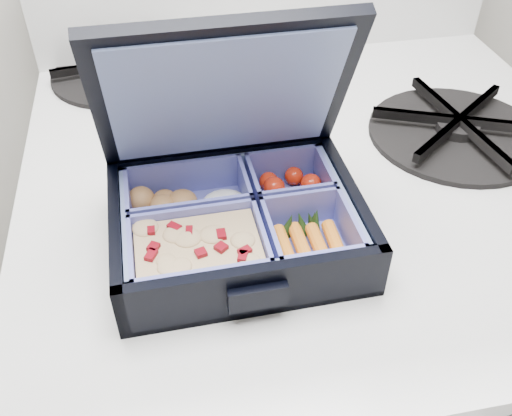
{
  "coord_description": "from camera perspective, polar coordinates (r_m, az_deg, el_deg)",
  "views": [
    {
      "loc": [
        0.11,
        1.21,
        1.25
      ],
      "look_at": [
        0.18,
        1.57,
        0.93
      ],
      "focal_mm": 40.0,
      "sensor_mm": 36.0,
      "label": 1
    }
  ],
  "objects": [
    {
      "name": "stove",
      "position": [
        0.94,
        4.09,
        -17.66
      ],
      "size": [
        0.6,
        0.6,
        0.9
      ],
      "primitive_type": null,
      "color": "silver",
      "rests_on": "floor"
    },
    {
      "name": "bento_box",
      "position": [
        0.48,
        -1.89,
        -1.56
      ],
      "size": [
        0.21,
        0.16,
        0.05
      ],
      "primitive_type": null,
      "rotation": [
        0.0,
        0.0,
        0.01
      ],
      "color": "black",
      "rests_on": "stove"
    },
    {
      "name": "burner_grate",
      "position": [
        0.66,
        19.56,
        7.82
      ],
      "size": [
        0.25,
        0.25,
        0.03
      ],
      "primitive_type": "cylinder",
      "rotation": [
        0.0,
        0.0,
        -0.4
      ],
      "color": "black",
      "rests_on": "stove"
    },
    {
      "name": "burner_grate_rear",
      "position": [
        0.76,
        -13.68,
        13.32
      ],
      "size": [
        0.19,
        0.19,
        0.02
      ],
      "primitive_type": "cylinder",
      "rotation": [
        0.0,
        0.0,
        0.15
      ],
      "color": "black",
      "rests_on": "stove"
    },
    {
      "name": "fork",
      "position": [
        0.57,
        -2.48,
        4.12
      ],
      "size": [
        0.09,
        0.17,
        0.01
      ],
      "primitive_type": null,
      "rotation": [
        0.0,
        0.0,
        -0.38
      ],
      "color": "silver",
      "rests_on": "stove"
    }
  ]
}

